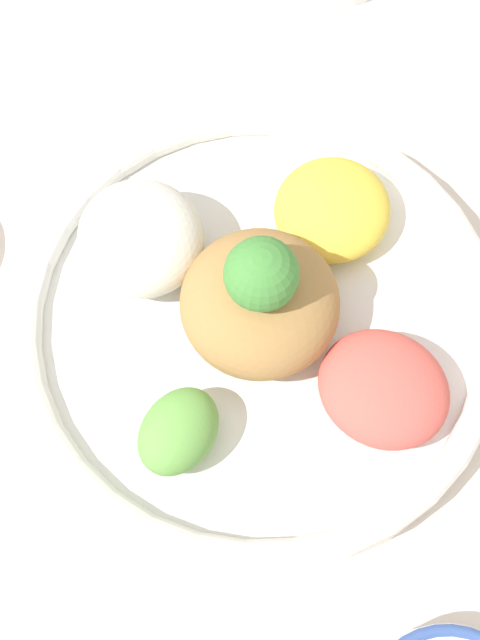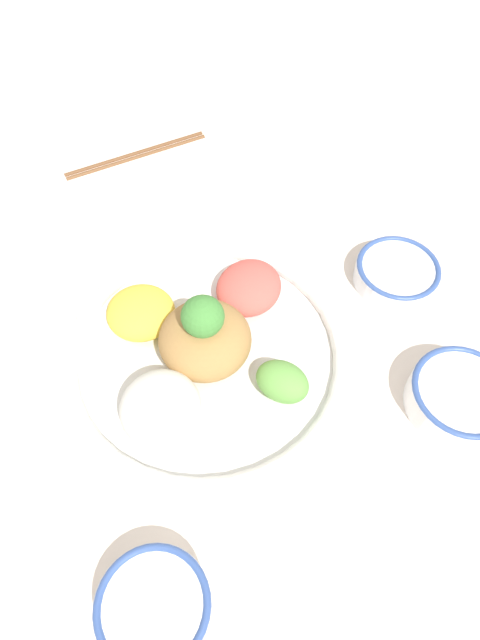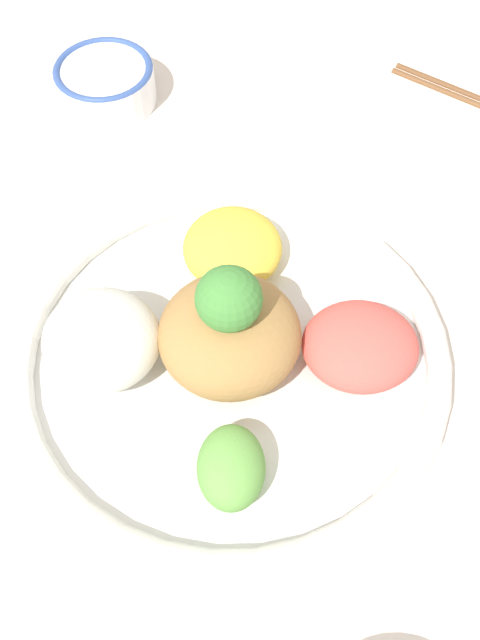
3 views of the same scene
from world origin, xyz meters
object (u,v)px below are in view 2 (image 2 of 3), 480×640
(sauce_bowl_dark, at_px, (154,607))
(rice_bowl_plain, at_px, (460,397))
(salad_platter, at_px, (206,352))
(chopsticks_pair_near, at_px, (136,154))
(sauce_bowl_red, at_px, (397,273))

(sauce_bowl_dark, bearing_deg, rice_bowl_plain, -56.84)
(salad_platter, height_order, sauce_bowl_dark, salad_platter)
(sauce_bowl_dark, xyz_separation_m, chopsticks_pair_near, (0.66, 0.10, -0.02))
(sauce_bowl_dark, height_order, rice_bowl_plain, rice_bowl_plain)
(sauce_bowl_red, height_order, sauce_bowl_dark, sauce_bowl_dark)
(sauce_bowl_red, distance_m, chopsticks_pair_near, 0.46)
(salad_platter, relative_size, chopsticks_pair_near, 1.55)
(salad_platter, distance_m, sauce_bowl_red, 0.28)
(salad_platter, xyz_separation_m, chopsticks_pair_near, (0.39, 0.13, -0.02))
(sauce_bowl_red, xyz_separation_m, chopsticks_pair_near, (0.26, 0.38, -0.01))
(sauce_bowl_red, bearing_deg, rice_bowl_plain, -167.37)
(salad_platter, xyz_separation_m, sauce_bowl_dark, (-0.27, 0.04, -0.01))
(salad_platter, height_order, chopsticks_pair_near, salad_platter)
(sauce_bowl_red, distance_m, rice_bowl_plain, 0.19)
(sauce_bowl_red, relative_size, chopsticks_pair_near, 0.50)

